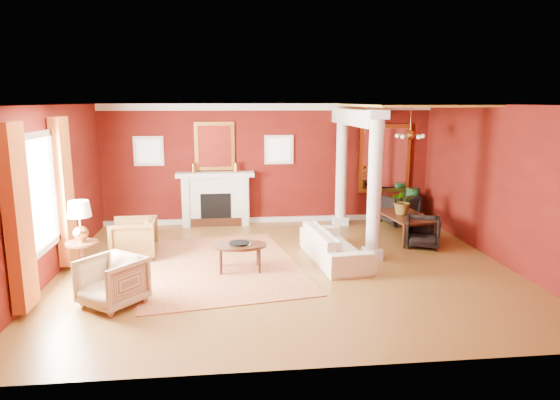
{
  "coord_description": "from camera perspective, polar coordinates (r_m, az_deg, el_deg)",
  "views": [
    {
      "loc": [
        -1.03,
        -8.57,
        2.97
      ],
      "look_at": [
        -0.05,
        0.48,
        1.15
      ],
      "focal_mm": 32.0,
      "sensor_mm": 36.0,
      "label": 1
    }
  ],
  "objects": [
    {
      "name": "column_back",
      "position": [
        11.99,
        7.04,
        3.82
      ],
      "size": [
        0.36,
        0.36,
        2.8
      ],
      "color": "silver",
      "rests_on": "ground"
    },
    {
      "name": "chandelier",
      "position": [
        11.12,
        14.64,
        7.21
      ],
      "size": [
        0.6,
        0.62,
        0.75
      ],
      "color": "#B07337",
      "rests_on": "room_shell"
    },
    {
      "name": "overmantel_mirror",
      "position": [
        12.08,
        -7.49,
        6.12
      ],
      "size": [
        0.95,
        0.07,
        1.15
      ],
      "color": "gold",
      "rests_on": "fireplace"
    },
    {
      "name": "crown_trim",
      "position": [
        12.08,
        -1.32,
        10.58
      ],
      "size": [
        8.0,
        0.08,
        0.16
      ],
      "primitive_type": "cube",
      "color": "silver",
      "rests_on": "room_shell"
    },
    {
      "name": "coffee_table",
      "position": [
        8.86,
        -4.65,
        -5.34
      ],
      "size": [
        0.96,
        0.96,
        0.48
      ],
      "rotation": [
        0.0,
        0.0,
        -0.36
      ],
      "color": "black",
      "rests_on": "ground"
    },
    {
      "name": "flank_window_right",
      "position": [
        12.16,
        -0.12,
        5.78
      ],
      "size": [
        0.7,
        0.07,
        0.7
      ],
      "color": "silver",
      "rests_on": "room_shell"
    },
    {
      "name": "armchair_stripe",
      "position": [
        7.78,
        -18.67,
        -8.59
      ],
      "size": [
        1.07,
        1.06,
        0.8
      ],
      "primitive_type": "imported",
      "rotation": [
        0.0,
        0.0,
        -0.68
      ],
      "color": "#C7B284",
      "rests_on": "ground"
    },
    {
      "name": "fireplace",
      "position": [
        12.12,
        -7.35,
        0.14
      ],
      "size": [
        1.85,
        0.42,
        1.29
      ],
      "color": "silver",
      "rests_on": "ground"
    },
    {
      "name": "green_urn",
      "position": [
        12.7,
        14.85,
        -1.02
      ],
      "size": [
        0.37,
        0.37,
        0.88
      ],
      "color": "#154422",
      "rests_on": "ground"
    },
    {
      "name": "left_window",
      "position": [
        8.61,
        -25.5,
        -0.16
      ],
      "size": [
        0.21,
        2.55,
        2.6
      ],
      "color": "white",
      "rests_on": "room_shell"
    },
    {
      "name": "base_trim",
      "position": [
        12.42,
        -1.26,
        -2.25
      ],
      "size": [
        8.0,
        0.08,
        0.12
      ],
      "primitive_type": "cube",
      "color": "silver",
      "rests_on": "ground"
    },
    {
      "name": "flank_window_left",
      "position": [
        12.23,
        -14.79,
        5.44
      ],
      "size": [
        0.7,
        0.07,
        0.7
      ],
      "color": "silver",
      "rests_on": "room_shell"
    },
    {
      "name": "side_table",
      "position": [
        9.03,
        -21.84,
        -2.95
      ],
      "size": [
        0.53,
        0.53,
        1.33
      ],
      "rotation": [
        0.0,
        0.0,
        0.32
      ],
      "color": "black",
      "rests_on": "ground"
    },
    {
      "name": "ground",
      "position": [
        9.13,
        0.63,
        -7.68
      ],
      "size": [
        8.0,
        8.0,
        0.0
      ],
      "primitive_type": "plane",
      "color": "brown",
      "rests_on": "ground"
    },
    {
      "name": "dining_mirror",
      "position": [
        12.73,
        11.87,
        4.65
      ],
      "size": [
        1.3,
        0.07,
        1.7
      ],
      "color": "gold",
      "rests_on": "room_shell"
    },
    {
      "name": "potted_plant",
      "position": [
        11.12,
        13.96,
        1.14
      ],
      "size": [
        0.61,
        0.66,
        0.46
      ],
      "primitive_type": "imported",
      "rotation": [
        0.0,
        0.0,
        -0.14
      ],
      "color": "#26591E",
      "rests_on": "dining_table"
    },
    {
      "name": "dining_chair_far",
      "position": [
        12.57,
        13.35,
        -0.8
      ],
      "size": [
        0.95,
        0.91,
        0.8
      ],
      "primitive_type": "imported",
      "rotation": [
        0.0,
        0.0,
        3.41
      ],
      "color": "black",
      "rests_on": "ground"
    },
    {
      "name": "rug",
      "position": [
        9.27,
        -7.21,
        -7.43
      ],
      "size": [
        3.44,
        4.22,
        0.02
      ],
      "primitive_type": "cube",
      "rotation": [
        0.0,
        0.0,
        0.16
      ],
      "color": "maroon",
      "rests_on": "ground"
    },
    {
      "name": "armchair_leopard",
      "position": [
        9.95,
        -16.39,
        -4.01
      ],
      "size": [
        0.8,
        0.85,
        0.84
      ],
      "primitive_type": "imported",
      "rotation": [
        0.0,
        0.0,
        -1.52
      ],
      "color": "black",
      "rests_on": "ground"
    },
    {
      "name": "dining_chair_near",
      "position": [
        10.69,
        16.01,
        -3.39
      ],
      "size": [
        0.84,
        0.82,
        0.68
      ],
      "primitive_type": "imported",
      "rotation": [
        0.0,
        0.0,
        -0.37
      ],
      "color": "black",
      "rests_on": "ground"
    },
    {
      "name": "column_front",
      "position": [
        9.41,
        10.77,
        1.66
      ],
      "size": [
        0.36,
        0.36,
        2.8
      ],
      "color": "silver",
      "rests_on": "ground"
    },
    {
      "name": "coffee_book",
      "position": [
        8.81,
        -4.32,
        -4.44
      ],
      "size": [
        0.15,
        0.04,
        0.2
      ],
      "primitive_type": "imported",
      "rotation": [
        0.0,
        0.0,
        -0.18
      ],
      "color": "black",
      "rests_on": "coffee_table"
    },
    {
      "name": "amber_ceiling",
      "position": [
        11.03,
        14.65,
        10.42
      ],
      "size": [
        2.3,
        3.4,
        0.04
      ],
      "primitive_type": "cube",
      "color": "#ECBA45",
      "rests_on": "room_shell"
    },
    {
      "name": "sofa",
      "position": [
        9.44,
        6.26,
        -4.54
      ],
      "size": [
        0.83,
        2.13,
        0.81
      ],
      "primitive_type": "imported",
      "rotation": [
        0.0,
        0.0,
        1.68
      ],
      "color": "#ECE4C6",
      "rests_on": "ground"
    },
    {
      "name": "header_beam",
      "position": [
        10.83,
        8.53,
        9.32
      ],
      "size": [
        0.3,
        3.2,
        0.32
      ],
      "primitive_type": "cube",
      "color": "silver",
      "rests_on": "column_front"
    },
    {
      "name": "dining_table",
      "position": [
        11.22,
        14.26,
        -2.2
      ],
      "size": [
        0.68,
        1.55,
        0.84
      ],
      "primitive_type": "imported",
      "rotation": [
        0.0,
        0.0,
        1.68
      ],
      "color": "black",
      "rests_on": "ground"
    },
    {
      "name": "room_shell",
      "position": [
        8.69,
        0.66,
        5.01
      ],
      "size": [
        8.04,
        7.04,
        2.92
      ],
      "color": "#5D120D",
      "rests_on": "ground"
    }
  ]
}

